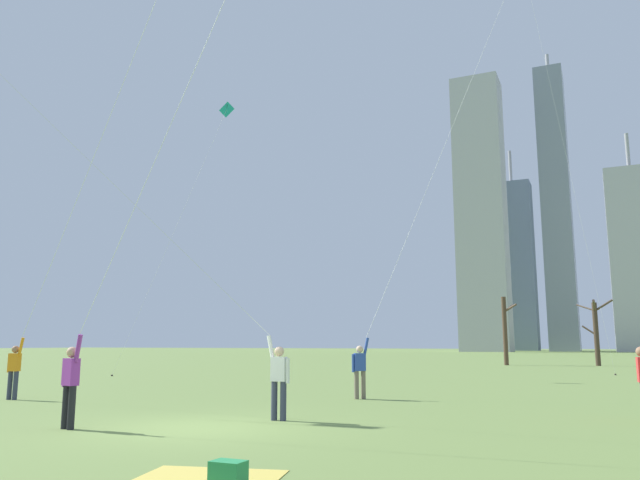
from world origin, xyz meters
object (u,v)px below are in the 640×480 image
kite_flyer_foreground_right_green (162,254)px  picnic_spot (219,476)px  kite_flyer_midfield_right_orange (391,289)px  bare_tree_center (596,329)px  bare_tree_rightmost (505,328)px  distant_kite_low_near_trees_pink (538,31)px  kite_flyer_foreground_left_yellow (153,186)px  distant_kite_drifting_left_teal (215,136)px  kite_flyer_far_back_white (40,301)px

kite_flyer_foreground_right_green → picnic_spot: kite_flyer_foreground_right_green is taller
kite_flyer_foreground_right_green → kite_flyer_midfield_right_orange: (3.77, 7.04, -0.47)m
kite_flyer_foreground_right_green → bare_tree_center: bearing=76.7°
bare_tree_center → picnic_spot: bearing=-94.9°
picnic_spot → bare_tree_rightmost: bearing=93.4°
distant_kite_low_near_trees_pink → bare_tree_rightmost: size_ratio=4.30×
kite_flyer_foreground_left_yellow → kite_flyer_midfield_right_orange: bearing=78.9°
distant_kite_drifting_left_teal → picnic_spot: bearing=-55.4°
kite_flyer_midfield_right_orange → kite_flyer_foreground_right_green: bearing=-118.2°
bare_tree_rightmost → bare_tree_center: size_ratio=1.06×
kite_flyer_foreground_left_yellow → bare_tree_center: size_ratio=3.66×
picnic_spot → bare_tree_rightmost: (-2.69, 45.02, 2.80)m
distant_kite_low_near_trees_pink → bare_tree_rightmost: bearing=106.8°
picnic_spot → bare_tree_rightmost: size_ratio=0.39×
kite_flyer_far_back_white → bare_tree_rightmost: bearing=78.1°
kite_flyer_foreground_right_green → picnic_spot: (5.63, -5.78, -3.84)m
distant_kite_low_near_trees_pink → distant_kite_drifting_left_teal: size_ratio=1.49×
kite_flyer_midfield_right_orange → distant_kite_drifting_left_teal: bearing=145.4°
distant_kite_drifting_left_teal → bare_tree_center: 32.65m
kite_flyer_foreground_left_yellow → distant_kite_low_near_trees_pink: (5.96, 25.85, 14.70)m
bare_tree_center → distant_kite_drifting_left_teal: bearing=-128.4°
picnic_spot → kite_flyer_foreground_right_green: bearing=134.3°
kite_flyer_foreground_left_yellow → bare_tree_rightmost: kite_flyer_foreground_left_yellow is taller
kite_flyer_midfield_right_orange → distant_kite_drifting_left_teal: kite_flyer_midfield_right_orange is taller
kite_flyer_foreground_right_green → kite_flyer_foreground_left_yellow: 3.40m
kite_flyer_foreground_left_yellow → bare_tree_center: (7.73, 43.10, -2.07)m
kite_flyer_far_back_white → kite_flyer_foreground_right_green: bearing=-10.1°
kite_flyer_foreground_left_yellow → picnic_spot: (3.78, -3.08, -4.75)m
distant_kite_low_near_trees_pink → bare_tree_rightmost: 23.66m
kite_flyer_foreground_left_yellow → distant_kite_drifting_left_teal: size_ratio=1.19×
kite_flyer_foreground_right_green → kite_flyer_far_back_white: (-5.16, 0.92, -1.01)m
distant_kite_low_near_trees_pink → bare_tree_center: size_ratio=4.57×
distant_kite_drifting_left_teal → kite_flyer_far_back_white: bearing=-73.9°
kite_flyer_foreground_left_yellow → kite_flyer_far_back_white: size_ratio=1.07×
picnic_spot → kite_flyer_foreground_left_yellow: bearing=140.9°
kite_flyer_foreground_right_green → bare_tree_center: size_ratio=2.78×
kite_flyer_midfield_right_orange → picnic_spot: kite_flyer_midfield_right_orange is taller
bare_tree_center → distant_kite_low_near_trees_pink: bearing=-95.8°
bare_tree_rightmost → distant_kite_drifting_left_teal: bearing=-118.5°
kite_flyer_midfield_right_orange → bare_tree_center: size_ratio=4.02×
bare_tree_center → kite_flyer_foreground_left_yellow: bearing=-100.2°
kite_flyer_far_back_white → distant_kite_low_near_trees_pink: 30.64m
kite_flyer_midfield_right_orange → bare_tree_center: 33.87m
kite_flyer_midfield_right_orange → picnic_spot: bearing=-81.7°
kite_flyer_foreground_right_green → distant_kite_low_near_trees_pink: size_ratio=0.61×
distant_kite_drifting_left_teal → bare_tree_center: bearing=51.6°
distant_kite_low_near_trees_pink → picnic_spot: size_ratio=11.15×
kite_flyer_midfield_right_orange → distant_kite_low_near_trees_pink: bearing=75.9°
kite_flyer_foreground_left_yellow → kite_flyer_midfield_right_orange: (1.92, 9.74, -1.39)m
distant_kite_drifting_left_teal → picnic_spot: size_ratio=7.48×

